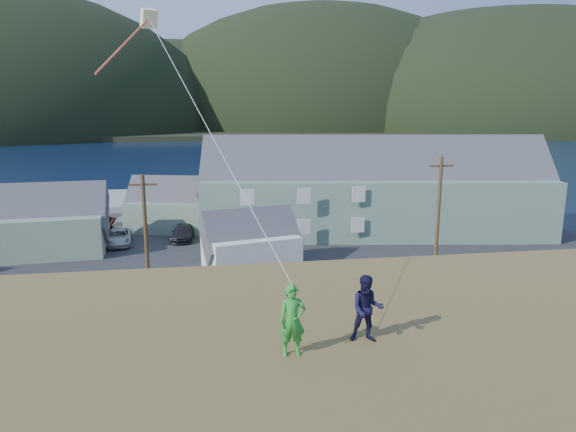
# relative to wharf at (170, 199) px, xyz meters

# --- Properties ---
(ground) EXTENTS (900.00, 900.00, 0.00)m
(ground) POSITION_rel_wharf_xyz_m (6.00, -40.00, -0.45)
(ground) COLOR #0A1638
(ground) RESTS_ON ground
(grass_strip) EXTENTS (110.00, 8.00, 0.10)m
(grass_strip) POSITION_rel_wharf_xyz_m (6.00, -42.00, -0.40)
(grass_strip) COLOR #4C3D19
(grass_strip) RESTS_ON ground
(waterfront_lot) EXTENTS (72.00, 36.00, 0.12)m
(waterfront_lot) POSITION_rel_wharf_xyz_m (6.00, -23.00, -0.39)
(waterfront_lot) COLOR #28282B
(waterfront_lot) RESTS_ON ground
(wharf) EXTENTS (26.00, 14.00, 0.90)m
(wharf) POSITION_rel_wharf_xyz_m (0.00, 0.00, 0.00)
(wharf) COLOR gray
(wharf) RESTS_ON ground
(far_shore) EXTENTS (900.00, 320.00, 2.00)m
(far_shore) POSITION_rel_wharf_xyz_m (6.00, 290.00, 0.55)
(far_shore) COLOR black
(far_shore) RESTS_ON ground
(far_hills) EXTENTS (760.00, 265.00, 143.00)m
(far_hills) POSITION_rel_wharf_xyz_m (41.59, 239.38, 1.55)
(far_hills) COLOR black
(far_hills) RESTS_ON ground
(lodge) EXTENTS (34.89, 14.29, 11.92)m
(lodge) POSITION_rel_wharf_xyz_m (21.51, -20.95, 4.14)
(lodge) COLOR slate
(lodge) RESTS_ON waterfront_lot
(shed_palegreen_near) EXTENTS (10.70, 7.24, 7.45)m
(shed_palegreen_near) POSITION_rel_wharf_xyz_m (-8.77, -23.72, 2.35)
(shed_palegreen_near) COLOR gray
(shed_palegreen_near) RESTS_ON waterfront_lot
(shed_white) EXTENTS (8.23, 6.39, 5.82)m
(shed_white) POSITION_rel_wharf_xyz_m (8.35, -30.92, 1.80)
(shed_white) COLOR white
(shed_white) RESTS_ON waterfront_lot
(shed_palegreen_far) EXTENTS (11.25, 8.10, 6.82)m
(shed_palegreen_far) POSITION_rel_wharf_xyz_m (2.07, -16.37, 2.16)
(shed_palegreen_far) COLOR gray
(shed_palegreen_far) RESTS_ON waterfront_lot
(utility_poles) EXTENTS (33.59, 0.24, 9.32)m
(utility_poles) POSITION_rel_wharf_xyz_m (2.88, -38.50, 4.18)
(utility_poles) COLOR #47331E
(utility_poles) RESTS_ON waterfront_lot
(parked_cars) EXTENTS (23.54, 11.77, 1.54)m
(parked_cars) POSITION_rel_wharf_xyz_m (-3.83, -18.98, 0.38)
(parked_cars) COLOR #9A9A9E
(parked_cars) RESTS_ON waterfront_lot
(kite_flyer_green) EXTENTS (0.59, 0.39, 1.59)m
(kite_flyer_green) POSITION_rel_wharf_xyz_m (6.96, -59.32, 7.55)
(kite_flyer_green) COLOR green
(kite_flyer_green) RESTS_ON hillside
(kite_flyer_navy) EXTENTS (0.87, 0.74, 1.58)m
(kite_flyer_navy) POSITION_rel_wharf_xyz_m (8.76, -58.92, 7.54)
(kite_flyer_navy) COLOR #141233
(kite_flyer_navy) RESTS_ON hillside
(kite_rig) EXTENTS (2.31, 3.69, 9.89)m
(kite_rig) POSITION_rel_wharf_xyz_m (3.58, -52.85, 14.47)
(kite_rig) COLOR #FCFFC2
(kite_rig) RESTS_ON ground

